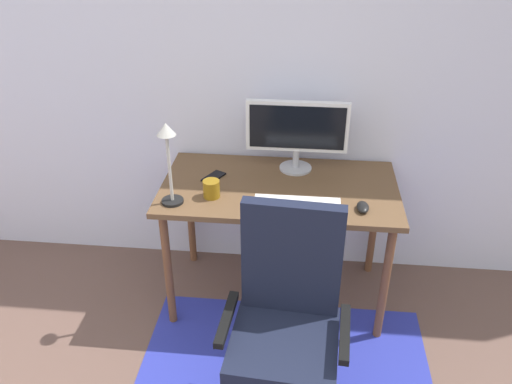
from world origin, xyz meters
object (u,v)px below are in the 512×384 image
computer_mouse (363,207)px  coffee_cup (211,189)px  desk (279,199)px  desk_lamp (168,152)px  keyboard (297,204)px  office_chair (285,342)px  cell_phone (213,177)px  monitor (297,130)px

computer_mouse → coffee_cup: bearing=176.0°
desk → coffee_cup: size_ratio=13.68×
desk → desk_lamp: desk_lamp is taller
keyboard → office_chair: size_ratio=0.42×
coffee_cup → computer_mouse: bearing=-4.0°
keyboard → cell_phone: 0.52m
monitor → keyboard: monitor is taller
keyboard → office_chair: 0.68m
coffee_cup → desk_lamp: size_ratio=0.21×
coffee_cup → cell_phone: (-0.03, 0.20, -0.04)m
computer_mouse → keyboard: bearing=178.0°
cell_phone → office_chair: size_ratio=0.14×
cell_phone → desk_lamp: (-0.16, -0.27, 0.28)m
keyboard → desk_lamp: size_ratio=1.01×
desk → office_chair: 0.83m
desk → coffee_cup: coffee_cup is taller
keyboard → computer_mouse: (0.32, -0.01, 0.01)m
desk_lamp → computer_mouse: bearing=1.3°
desk → computer_mouse: bearing=-25.7°
cell_phone → office_chair: bearing=-33.9°
coffee_cup → monitor: bearing=40.1°
keyboard → cell_phone: (-0.46, 0.24, -0.00)m
computer_mouse → cell_phone: bearing=162.1°
computer_mouse → coffee_cup: coffee_cup is taller
desk → cell_phone: bearing=172.0°
desk → monitor: size_ratio=2.27×
cell_phone → coffee_cup: bearing=-54.6°
desk → cell_phone: cell_phone is taller
desk_lamp → office_chair: (0.60, -0.56, -0.61)m
coffee_cup → desk_lamp: desk_lamp is taller
coffee_cup → office_chair: (0.42, -0.64, -0.38)m
computer_mouse → coffee_cup: (-0.76, 0.05, 0.03)m
coffee_cup → office_chair: office_chair is taller
computer_mouse → office_chair: bearing=-120.1°
monitor → desk_lamp: desk_lamp is taller
coffee_cup → cell_phone: size_ratio=0.65×
monitor → keyboard: bearing=-86.9°
desk → desk_lamp: 0.67m
keyboard → cell_phone: keyboard is taller
keyboard → desk_lamp: (-0.62, -0.03, 0.27)m
keyboard → coffee_cup: size_ratio=4.70×
monitor → computer_mouse: monitor is taller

